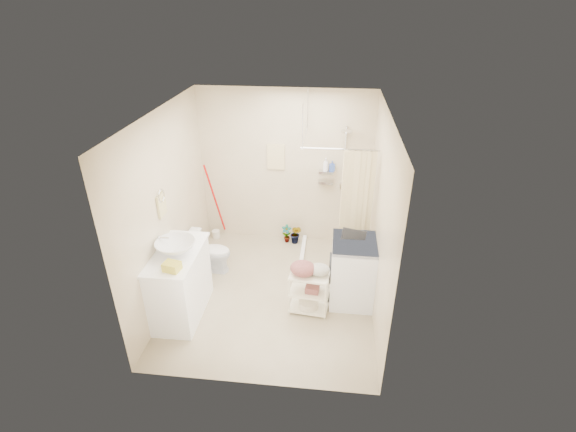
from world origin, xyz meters
name	(u,v)px	position (x,y,z in m)	size (l,w,h in m)	color
floor	(273,293)	(0.00, 0.00, 0.00)	(3.20, 3.20, 0.00)	tan
ceiling	(269,114)	(0.00, 0.00, 2.60)	(2.80, 3.20, 0.04)	silver
wall_back	(285,168)	(0.00, 1.60, 1.30)	(2.80, 0.04, 2.60)	beige
wall_front	(247,290)	(0.00, -1.60, 1.30)	(2.80, 0.04, 2.60)	beige
wall_left	(167,208)	(-1.40, 0.00, 1.30)	(0.04, 3.20, 2.60)	beige
wall_right	(380,219)	(1.40, 0.00, 1.30)	(0.04, 3.20, 2.60)	beige
vanity	(179,283)	(-1.16, -0.53, 0.48)	(0.61, 1.09, 0.96)	white
sink	(176,247)	(-1.12, -0.54, 1.04)	(0.50, 0.50, 0.17)	white
counter_basket	(172,267)	(-1.05, -0.90, 1.01)	(0.19, 0.15, 0.11)	gold
floor_basket	(179,331)	(-1.05, -0.97, 0.07)	(0.26, 0.20, 0.14)	gold
toilet	(210,251)	(-1.04, 0.48, 0.33)	(0.37, 0.64, 0.65)	white
mop	(213,202)	(-1.22, 1.44, 0.71)	(0.13, 0.13, 1.42)	#C70807
potted_plant_a	(287,234)	(0.04, 1.43, 0.16)	(0.17, 0.12, 0.33)	brown
potted_plant_b	(296,234)	(0.20, 1.40, 0.18)	(0.20, 0.16, 0.36)	brown
hanging_towel	(276,157)	(-0.15, 1.58, 1.50)	(0.28, 0.03, 0.42)	beige
towel_ring	(161,203)	(-1.38, -0.20, 1.47)	(0.04, 0.22, 0.34)	#D5C984
tp_holder	(177,243)	(-1.36, 0.05, 0.72)	(0.08, 0.12, 0.14)	white
shower	(336,199)	(0.85, 1.05, 1.05)	(1.10, 1.10, 2.10)	white
shampoo_bottle_a	(326,165)	(0.66, 1.51, 1.43)	(0.08, 0.08, 0.22)	white
shampoo_bottle_b	(332,166)	(0.76, 1.53, 1.40)	(0.07, 0.08, 0.16)	#3654AD
washing_machine	(355,271)	(1.14, 0.00, 0.47)	(0.64, 0.66, 0.94)	white
laundry_rack	(309,289)	(0.54, -0.31, 0.35)	(0.51, 0.30, 0.71)	white
ironing_board	(347,267)	(1.03, -0.04, 0.56)	(0.32, 0.09, 1.12)	black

